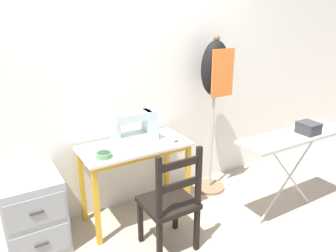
{
  "coord_description": "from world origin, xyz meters",
  "views": [
    {
      "loc": [
        -1.1,
        -2.17,
        1.84
      ],
      "look_at": [
        0.33,
        0.21,
        0.85
      ],
      "focal_mm": 35.0,
      "sensor_mm": 36.0,
      "label": 1
    }
  ],
  "objects_px": {
    "scissors": "(177,140)",
    "dress_form": "(215,80)",
    "fabric_bowl": "(104,155)",
    "sewing_machine": "(137,128)",
    "wooden_chair": "(170,203)",
    "thread_spool_near_machine": "(158,134)",
    "storage_box": "(308,128)",
    "filing_cabinet": "(33,213)",
    "ironing_board": "(295,139)"
  },
  "relations": [
    {
      "from": "scissors",
      "to": "wooden_chair",
      "type": "relative_size",
      "value": 0.14
    },
    {
      "from": "sewing_machine",
      "to": "storage_box",
      "type": "relative_size",
      "value": 2.28
    },
    {
      "from": "ironing_board",
      "to": "storage_box",
      "type": "relative_size",
      "value": 6.6
    },
    {
      "from": "scissors",
      "to": "wooden_chair",
      "type": "distance_m",
      "value": 0.62
    },
    {
      "from": "fabric_bowl",
      "to": "scissors",
      "type": "xyz_separation_m",
      "value": [
        0.69,
        0.0,
        -0.02
      ]
    },
    {
      "from": "scissors",
      "to": "dress_form",
      "type": "relative_size",
      "value": 0.08
    },
    {
      "from": "fabric_bowl",
      "to": "storage_box",
      "type": "xyz_separation_m",
      "value": [
        1.67,
        -0.61,
        0.1
      ]
    },
    {
      "from": "fabric_bowl",
      "to": "dress_form",
      "type": "distance_m",
      "value": 1.31
    },
    {
      "from": "scissors",
      "to": "filing_cabinet",
      "type": "distance_m",
      "value": 1.33
    },
    {
      "from": "fabric_bowl",
      "to": "wooden_chair",
      "type": "relative_size",
      "value": 0.15
    },
    {
      "from": "scissors",
      "to": "wooden_chair",
      "type": "xyz_separation_m",
      "value": [
        -0.33,
        -0.42,
        -0.31
      ]
    },
    {
      "from": "sewing_machine",
      "to": "ironing_board",
      "type": "bearing_deg",
      "value": -31.21
    },
    {
      "from": "filing_cabinet",
      "to": "ironing_board",
      "type": "xyz_separation_m",
      "value": [
        2.12,
        -0.72,
        0.44
      ]
    },
    {
      "from": "thread_spool_near_machine",
      "to": "storage_box",
      "type": "bearing_deg",
      "value": -35.84
    },
    {
      "from": "dress_form",
      "to": "storage_box",
      "type": "relative_size",
      "value": 9.28
    },
    {
      "from": "thread_spool_near_machine",
      "to": "fabric_bowl",
      "type": "bearing_deg",
      "value": -163.19
    },
    {
      "from": "filing_cabinet",
      "to": "storage_box",
      "type": "distance_m",
      "value": 2.42
    },
    {
      "from": "sewing_machine",
      "to": "scissors",
      "type": "relative_size",
      "value": 3.09
    },
    {
      "from": "ironing_board",
      "to": "scissors",
      "type": "bearing_deg",
      "value": 146.82
    },
    {
      "from": "filing_cabinet",
      "to": "ironing_board",
      "type": "distance_m",
      "value": 2.29
    },
    {
      "from": "fabric_bowl",
      "to": "scissors",
      "type": "height_order",
      "value": "fabric_bowl"
    },
    {
      "from": "dress_form",
      "to": "sewing_machine",
      "type": "bearing_deg",
      "value": -179.35
    },
    {
      "from": "scissors",
      "to": "sewing_machine",
      "type": "bearing_deg",
      "value": 154.56
    },
    {
      "from": "sewing_machine",
      "to": "dress_form",
      "type": "xyz_separation_m",
      "value": [
        0.85,
        0.01,
        0.33
      ]
    },
    {
      "from": "scissors",
      "to": "filing_cabinet",
      "type": "bearing_deg",
      "value": 172.98
    },
    {
      "from": "filing_cabinet",
      "to": "dress_form",
      "type": "height_order",
      "value": "dress_form"
    },
    {
      "from": "wooden_chair",
      "to": "dress_form",
      "type": "relative_size",
      "value": 0.56
    },
    {
      "from": "wooden_chair",
      "to": "filing_cabinet",
      "type": "bearing_deg",
      "value": 148.2
    },
    {
      "from": "sewing_machine",
      "to": "fabric_bowl",
      "type": "relative_size",
      "value": 3.01
    },
    {
      "from": "sewing_machine",
      "to": "fabric_bowl",
      "type": "bearing_deg",
      "value": -157.62
    },
    {
      "from": "dress_form",
      "to": "storage_box",
      "type": "distance_m",
      "value": 0.95
    },
    {
      "from": "scissors",
      "to": "thread_spool_near_machine",
      "type": "relative_size",
      "value": 3.0
    },
    {
      "from": "scissors",
      "to": "thread_spool_near_machine",
      "type": "bearing_deg",
      "value": 120.56
    },
    {
      "from": "filing_cabinet",
      "to": "storage_box",
      "type": "xyz_separation_m",
      "value": [
        2.23,
        -0.76,
        0.54
      ]
    },
    {
      "from": "filing_cabinet",
      "to": "thread_spool_near_machine",
      "type": "bearing_deg",
      "value": 1.13
    },
    {
      "from": "ironing_board",
      "to": "thread_spool_near_machine",
      "type": "bearing_deg",
      "value": 142.58
    },
    {
      "from": "thread_spool_near_machine",
      "to": "wooden_chair",
      "type": "height_order",
      "value": "wooden_chair"
    },
    {
      "from": "thread_spool_near_machine",
      "to": "filing_cabinet",
      "type": "xyz_separation_m",
      "value": [
        -1.15,
        -0.02,
        -0.44
      ]
    },
    {
      "from": "fabric_bowl",
      "to": "scissors",
      "type": "distance_m",
      "value": 0.69
    },
    {
      "from": "sewing_machine",
      "to": "thread_spool_near_machine",
      "type": "bearing_deg",
      "value": 6.45
    },
    {
      "from": "dress_form",
      "to": "scissors",
      "type": "bearing_deg",
      "value": -162.98
    },
    {
      "from": "fabric_bowl",
      "to": "dress_form",
      "type": "xyz_separation_m",
      "value": [
        1.22,
        0.16,
        0.44
      ]
    },
    {
      "from": "dress_form",
      "to": "ironing_board",
      "type": "relative_size",
      "value": 1.41
    },
    {
      "from": "thread_spool_near_machine",
      "to": "dress_form",
      "type": "distance_m",
      "value": 0.77
    },
    {
      "from": "thread_spool_near_machine",
      "to": "ironing_board",
      "type": "height_order",
      "value": "ironing_board"
    },
    {
      "from": "dress_form",
      "to": "storage_box",
      "type": "xyz_separation_m",
      "value": [
        0.45,
        -0.77,
        -0.34
      ]
    },
    {
      "from": "wooden_chair",
      "to": "filing_cabinet",
      "type": "xyz_separation_m",
      "value": [
        -0.92,
        0.57,
        -0.1
      ]
    },
    {
      "from": "sewing_machine",
      "to": "wooden_chair",
      "type": "xyz_separation_m",
      "value": [
        -0.01,
        -0.57,
        -0.44
      ]
    },
    {
      "from": "ironing_board",
      "to": "storage_box",
      "type": "distance_m",
      "value": 0.15
    },
    {
      "from": "wooden_chair",
      "to": "filing_cabinet",
      "type": "distance_m",
      "value": 1.09
    }
  ]
}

